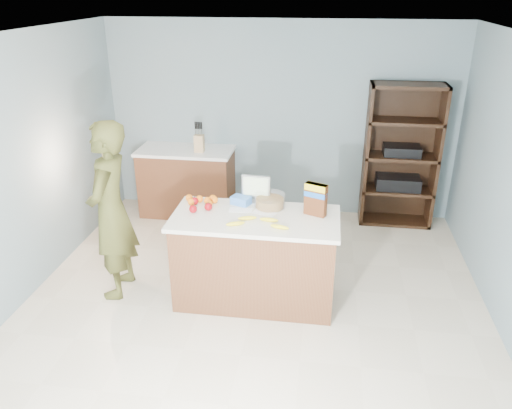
# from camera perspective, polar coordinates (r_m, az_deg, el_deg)

# --- Properties ---
(floor) EXTENTS (4.50, 5.00, 0.02)m
(floor) POSITION_cam_1_polar(r_m,az_deg,el_deg) (4.84, -0.61, -12.59)
(floor) COLOR beige
(floor) RESTS_ON ground
(walls) EXTENTS (4.52, 5.02, 2.51)m
(walls) POSITION_cam_1_polar(r_m,az_deg,el_deg) (4.08, -0.71, 6.41)
(walls) COLOR gray
(walls) RESTS_ON ground
(counter_peninsula) EXTENTS (1.56, 0.76, 0.90)m
(counter_peninsula) POSITION_cam_1_polar(r_m,az_deg,el_deg) (4.86, -0.08, -6.55)
(counter_peninsula) COLOR brown
(counter_peninsula) RESTS_ON ground
(back_cabinet) EXTENTS (1.24, 0.62, 0.90)m
(back_cabinet) POSITION_cam_1_polar(r_m,az_deg,el_deg) (6.75, -7.87, 2.65)
(back_cabinet) COLOR brown
(back_cabinet) RESTS_ON ground
(shelving_unit) EXTENTS (0.90, 0.40, 1.80)m
(shelving_unit) POSITION_cam_1_polar(r_m,az_deg,el_deg) (6.58, 16.13, 5.15)
(shelving_unit) COLOR black
(shelving_unit) RESTS_ON ground
(person) EXTENTS (0.46, 0.67, 1.77)m
(person) POSITION_cam_1_polar(r_m,az_deg,el_deg) (4.97, -16.24, -0.74)
(person) COLOR #43431C
(person) RESTS_ON ground
(knife_block) EXTENTS (0.12, 0.10, 0.31)m
(knife_block) POSITION_cam_1_polar(r_m,az_deg,el_deg) (6.45, -6.51, 7.02)
(knife_block) COLOR tan
(knife_block) RESTS_ON back_cabinet
(envelopes) EXTENTS (0.46, 0.18, 0.00)m
(envelopes) POSITION_cam_1_polar(r_m,az_deg,el_deg) (4.72, -0.42, -0.81)
(envelopes) COLOR white
(envelopes) RESTS_ON counter_peninsula
(bananas) EXTENTS (0.58, 0.23, 0.04)m
(bananas) POSITION_cam_1_polar(r_m,az_deg,el_deg) (4.48, 0.19, -2.02)
(bananas) COLOR yellow
(bananas) RESTS_ON counter_peninsula
(apples) EXTENTS (0.24, 0.26, 0.08)m
(apples) POSITION_cam_1_polar(r_m,az_deg,el_deg) (4.79, -6.58, -0.12)
(apples) COLOR maroon
(apples) RESTS_ON counter_peninsula
(oranges) EXTENTS (0.33, 0.21, 0.07)m
(oranges) POSITION_cam_1_polar(r_m,az_deg,el_deg) (4.91, -6.03, 0.49)
(oranges) COLOR orange
(oranges) RESTS_ON counter_peninsula
(blue_carton) EXTENTS (0.21, 0.18, 0.08)m
(blue_carton) POSITION_cam_1_polar(r_m,az_deg,el_deg) (4.87, -1.73, 0.47)
(blue_carton) COLOR blue
(blue_carton) RESTS_ON counter_peninsula
(salad_bowl) EXTENTS (0.30, 0.30, 0.13)m
(salad_bowl) POSITION_cam_1_polar(r_m,az_deg,el_deg) (4.80, 1.57, 0.34)
(salad_bowl) COLOR #267219
(salad_bowl) RESTS_ON counter_peninsula
(tv) EXTENTS (0.28, 0.12, 0.28)m
(tv) POSITION_cam_1_polar(r_m,az_deg,el_deg) (4.87, 0.01, 1.97)
(tv) COLOR silver
(tv) RESTS_ON counter_peninsula
(cereal_box) EXTENTS (0.22, 0.15, 0.31)m
(cereal_box) POSITION_cam_1_polar(r_m,az_deg,el_deg) (4.62, 6.84, 0.84)
(cereal_box) COLOR #592B14
(cereal_box) RESTS_ON counter_peninsula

